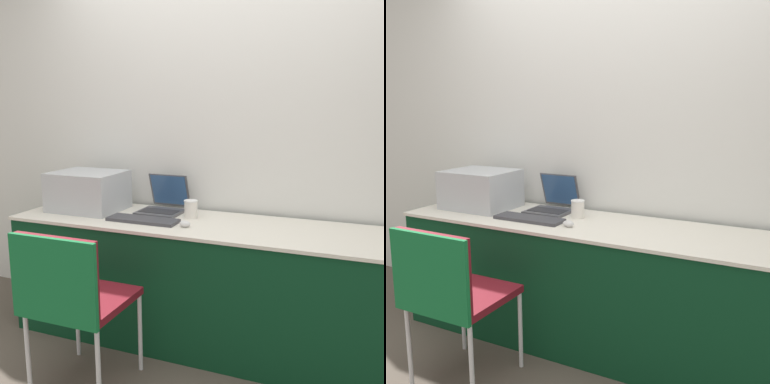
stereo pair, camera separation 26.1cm
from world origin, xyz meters
The scene contains 9 objects.
ground_plane centered at (0.00, 0.00, 0.00)m, with size 14.00×14.00×0.00m, color brown.
wall_back centered at (0.00, 0.70, 1.30)m, with size 8.00×0.05×2.60m.
table centered at (0.00, 0.31, 0.39)m, with size 2.50×0.65×0.78m.
printer centered at (-0.88, 0.35, 0.92)m, with size 0.46×0.39×0.26m.
laptop_left centered at (-0.38, 0.49, 0.83)m, with size 0.28×0.32×0.24m.
external_keyboard centered at (-0.38, 0.21, 0.79)m, with size 0.45×0.14×0.02m.
coffee_cup centered at (-0.14, 0.40, 0.84)m, with size 0.09×0.09×0.11m.
mouse centered at (-0.09, 0.18, 0.80)m, with size 0.07×0.05×0.04m.
chair centered at (-0.45, -0.45, 0.57)m, with size 0.48×0.48×0.88m.
Camera 2 is at (1.13, -2.07, 1.48)m, focal length 42.00 mm.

